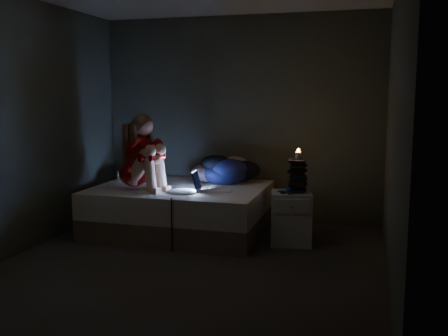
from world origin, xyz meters
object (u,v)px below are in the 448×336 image
at_px(bed, 180,209).
at_px(nightstand, 291,218).
at_px(woman, 134,151).
at_px(laptop, 184,181).
at_px(candle, 298,155).
at_px(phone, 282,192).

height_order(bed, nightstand, nightstand).
bearing_deg(woman, bed, 49.11).
height_order(laptop, candle, candle).
xyz_separation_m(candle, phone, (-0.15, -0.08, -0.39)).
height_order(bed, candle, candle).
bearing_deg(laptop, candle, 0.69).
xyz_separation_m(laptop, nightstand, (1.19, 0.10, -0.37)).
distance_m(bed, woman, 0.88).
height_order(bed, phone, phone).
xyz_separation_m(bed, laptop, (0.14, -0.24, 0.39)).
height_order(woman, phone, woman).
distance_m(woman, nightstand, 1.92).
relative_size(nightstand, candle, 7.17).
xyz_separation_m(woman, phone, (1.69, 0.08, -0.40)).
bearing_deg(nightstand, phone, -167.14).
bearing_deg(woman, laptop, 21.06).
bearing_deg(candle, woman, -174.92).
bearing_deg(bed, laptop, -59.73).
height_order(woman, candle, woman).
distance_m(woman, candle, 1.85).
bearing_deg(phone, nightstand, 7.95).
height_order(bed, laptop, laptop).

